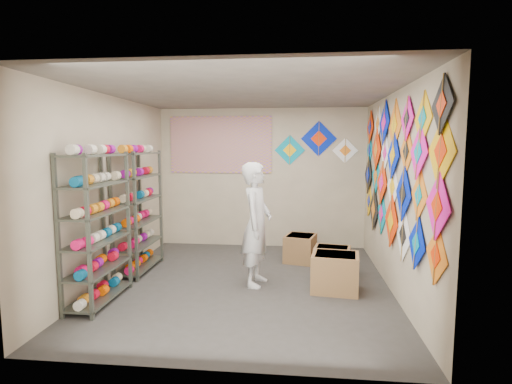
# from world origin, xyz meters

# --- Properties ---
(ground) EXTENTS (4.50, 4.50, 0.00)m
(ground) POSITION_xyz_m (0.00, 0.00, 0.00)
(ground) COLOR #35312E
(room_walls) EXTENTS (4.50, 4.50, 4.50)m
(room_walls) POSITION_xyz_m (0.00, 0.00, 1.64)
(room_walls) COLOR #B7A78C
(room_walls) RESTS_ON ground
(shelf_rack_front) EXTENTS (0.40, 1.10, 1.90)m
(shelf_rack_front) POSITION_xyz_m (-1.78, -0.85, 0.95)
(shelf_rack_front) COLOR #4C5147
(shelf_rack_front) RESTS_ON ground
(shelf_rack_back) EXTENTS (0.40, 1.10, 1.90)m
(shelf_rack_back) POSITION_xyz_m (-1.78, 0.45, 0.95)
(shelf_rack_back) COLOR #4C5147
(shelf_rack_back) RESTS_ON ground
(string_spools) EXTENTS (0.12, 2.36, 0.12)m
(string_spools) POSITION_xyz_m (-1.78, -0.20, 1.05)
(string_spools) COLOR #FF0E5F
(string_spools) RESTS_ON ground
(kite_wall_display) EXTENTS (0.06, 4.28, 2.08)m
(kite_wall_display) POSITION_xyz_m (1.98, 0.03, 1.62)
(kite_wall_display) COLOR orange
(kite_wall_display) RESTS_ON room_walls
(back_wall_kites) EXTENTS (1.58, 0.02, 0.85)m
(back_wall_kites) POSITION_xyz_m (1.03, 2.24, 1.99)
(back_wall_kites) COLOR #008DAC
(back_wall_kites) RESTS_ON room_walls
(poster) EXTENTS (2.00, 0.01, 1.10)m
(poster) POSITION_xyz_m (-0.80, 2.23, 2.00)
(poster) COLOR #9651B0
(poster) RESTS_ON room_walls
(shopkeeper) EXTENTS (0.76, 0.60, 1.75)m
(shopkeeper) POSITION_xyz_m (0.14, 0.01, 0.88)
(shopkeeper) COLOR silver
(shopkeeper) RESTS_ON ground
(carton_a) EXTENTS (0.68, 0.60, 0.52)m
(carton_a) POSITION_xyz_m (1.23, -0.15, 0.26)
(carton_a) COLOR #9B6843
(carton_a) RESTS_ON ground
(carton_b) EXTENTS (0.60, 0.53, 0.44)m
(carton_b) POSITION_xyz_m (1.25, 0.52, 0.22)
(carton_b) COLOR #9B6843
(carton_b) RESTS_ON ground
(carton_c) EXTENTS (0.59, 0.63, 0.46)m
(carton_c) POSITION_xyz_m (0.77, 1.22, 0.23)
(carton_c) COLOR #9B6843
(carton_c) RESTS_ON ground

